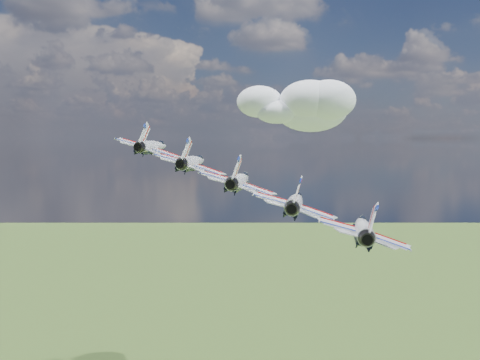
{
  "coord_description": "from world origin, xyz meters",
  "views": [
    {
      "loc": [
        -27.5,
        -62.21,
        157.73
      ],
      "look_at": [
        -18.39,
        17.66,
        151.46
      ],
      "focal_mm": 40.0,
      "sensor_mm": 36.0,
      "label": 1
    }
  ],
  "objects_px": {
    "jet_0": "(154,146)",
    "jet_1": "(193,162)",
    "jet_3": "(296,202)",
    "jet_2": "(240,180)",
    "jet_4": "(363,228)"
  },
  "relations": [
    {
      "from": "jet_0",
      "to": "jet_2",
      "type": "relative_size",
      "value": 1.0
    },
    {
      "from": "jet_3",
      "to": "jet_1",
      "type": "bearing_deg",
      "value": 146.14
    },
    {
      "from": "jet_0",
      "to": "jet_3",
      "type": "bearing_deg",
      "value": -33.86
    },
    {
      "from": "jet_1",
      "to": "jet_2",
      "type": "xyz_separation_m",
      "value": [
        6.8,
        -8.04,
        -2.43
      ]
    },
    {
      "from": "jet_1",
      "to": "jet_2",
      "type": "relative_size",
      "value": 1.0
    },
    {
      "from": "jet_0",
      "to": "jet_3",
      "type": "relative_size",
      "value": 1.0
    },
    {
      "from": "jet_3",
      "to": "jet_0",
      "type": "bearing_deg",
      "value": 146.14
    },
    {
      "from": "jet_2",
      "to": "jet_3",
      "type": "xyz_separation_m",
      "value": [
        6.8,
        -8.04,
        -2.43
      ]
    },
    {
      "from": "jet_0",
      "to": "jet_3",
      "type": "distance_m",
      "value": 32.42
    },
    {
      "from": "jet_3",
      "to": "jet_2",
      "type": "bearing_deg",
      "value": 146.14
    },
    {
      "from": "jet_0",
      "to": "jet_4",
      "type": "relative_size",
      "value": 1.0
    },
    {
      "from": "jet_0",
      "to": "jet_1",
      "type": "relative_size",
      "value": 1.0
    },
    {
      "from": "jet_0",
      "to": "jet_2",
      "type": "height_order",
      "value": "jet_0"
    },
    {
      "from": "jet_3",
      "to": "jet_4",
      "type": "relative_size",
      "value": 1.0
    },
    {
      "from": "jet_1",
      "to": "jet_3",
      "type": "height_order",
      "value": "jet_1"
    }
  ]
}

